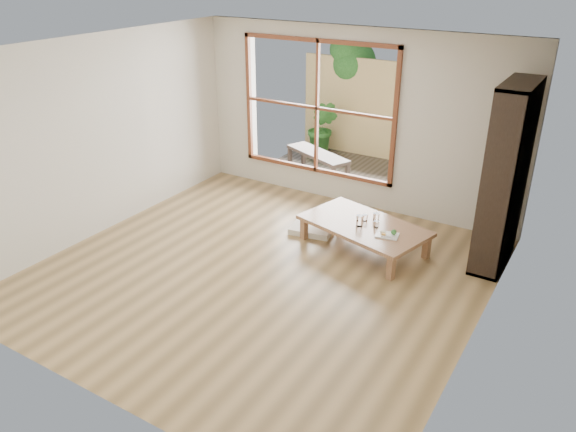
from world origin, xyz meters
name	(u,v)px	position (x,y,z in m)	size (l,w,h in m)	color
ground	(262,271)	(0.00, 0.00, 0.00)	(5.00, 5.00, 0.00)	tan
low_table	(364,227)	(0.79, 1.18, 0.31)	(1.77, 1.27, 0.35)	#A2714E
floor_cushion	(314,227)	(-0.02, 1.31, 0.04)	(0.56, 0.56, 0.08)	white
bookshelf	(505,177)	(2.30, 1.70, 1.11)	(0.36, 1.00, 2.23)	black
glass_tall	(359,221)	(0.76, 1.09, 0.42)	(0.08, 0.08, 0.15)	silver
glass_mid	(376,224)	(0.96, 1.16, 0.39)	(0.06, 0.06, 0.09)	silver
glass_short	(376,217)	(0.88, 1.35, 0.40)	(0.08, 0.08, 0.10)	silver
glass_small	(365,218)	(0.76, 1.26, 0.39)	(0.07, 0.07, 0.09)	silver
food_tray	(388,234)	(1.18, 1.02, 0.37)	(0.31, 0.25, 0.09)	white
deck	(347,173)	(-0.60, 3.56, 0.00)	(2.80, 2.00, 0.05)	#393229
garden_bench	(318,156)	(-0.95, 3.13, 0.38)	(1.34, 0.87, 0.41)	black
bamboo_fence	(373,110)	(-0.60, 4.56, 0.90)	(2.80, 0.06, 1.80)	#D9B16F
shrub_right	(420,145)	(0.40, 4.37, 0.46)	(0.78, 0.67, 0.86)	#2E6926
shrub_left	(323,128)	(-1.42, 4.17, 0.54)	(0.57, 0.46, 1.04)	#2E6926
garden_tree	(348,63)	(-1.28, 4.86, 1.63)	(1.04, 0.85, 2.22)	#4C3D2D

